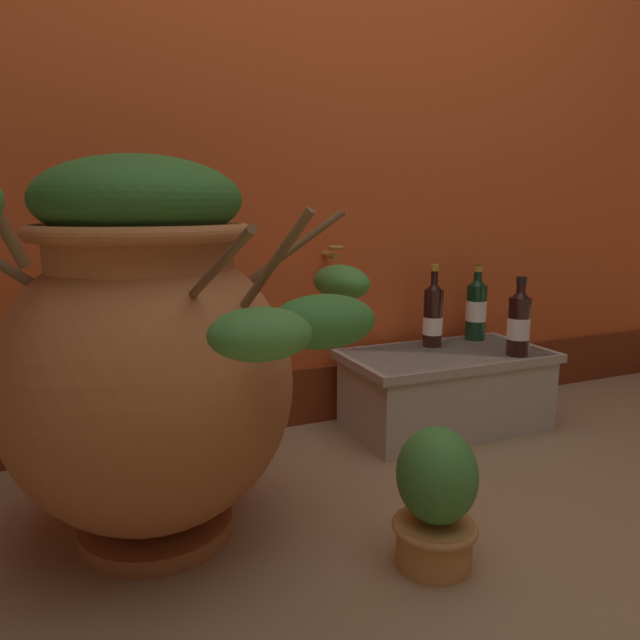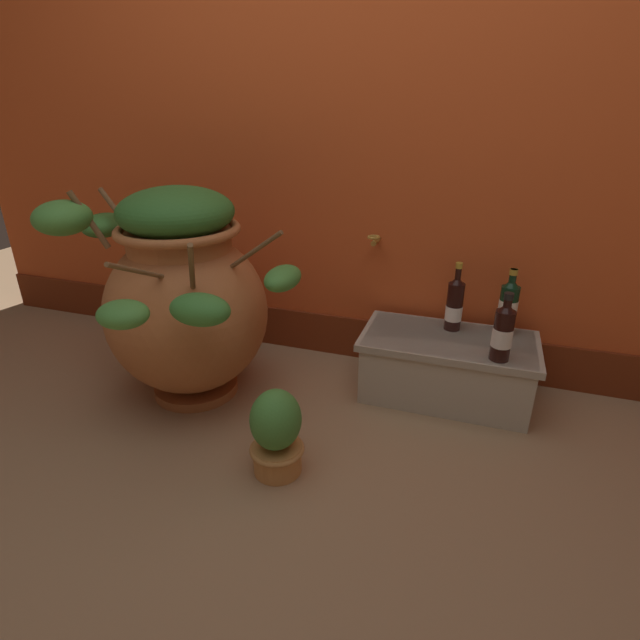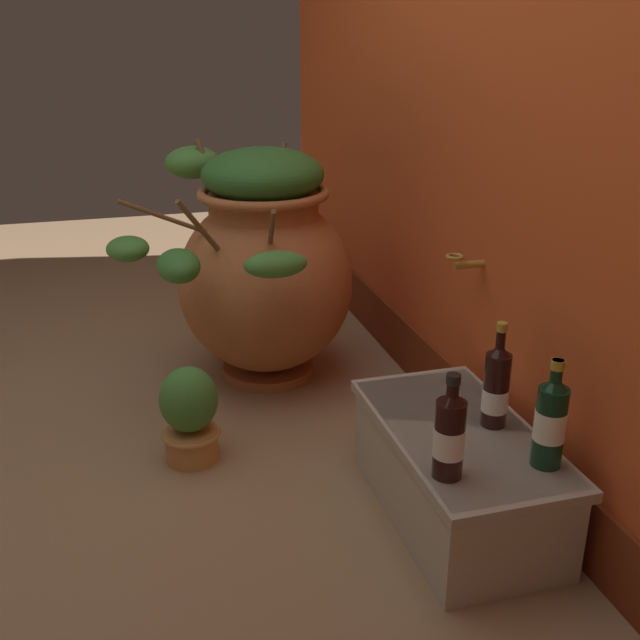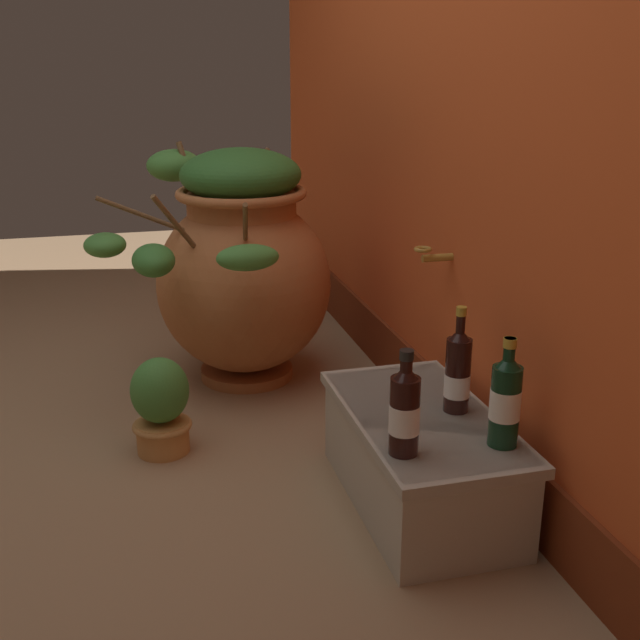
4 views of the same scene
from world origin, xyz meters
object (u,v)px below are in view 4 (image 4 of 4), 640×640
(wine_bottle_left, at_px, (458,370))
(potted_shrub, at_px, (161,406))
(wine_bottle_middle, at_px, (505,398))
(wine_bottle_right, at_px, (405,409))
(terracotta_urn, at_px, (242,266))

(wine_bottle_left, distance_m, potted_shrub, 0.97)
(wine_bottle_middle, relative_size, potted_shrub, 0.89)
(wine_bottle_left, height_order, wine_bottle_right, wine_bottle_left)
(wine_bottle_right, bearing_deg, wine_bottle_middle, 85.47)
(wine_bottle_middle, distance_m, potted_shrub, 1.12)
(potted_shrub, bearing_deg, wine_bottle_left, 57.21)
(wine_bottle_middle, bearing_deg, potted_shrub, -131.53)
(wine_bottle_left, relative_size, wine_bottle_right, 1.11)
(terracotta_urn, distance_m, wine_bottle_right, 1.28)
(wine_bottle_left, relative_size, potted_shrub, 0.94)
(terracotta_urn, xyz_separation_m, wine_bottle_right, (1.26, 0.19, -0.05))
(wine_bottle_left, xyz_separation_m, potted_shrub, (-0.51, -0.79, -0.24))
(wine_bottle_left, distance_m, wine_bottle_middle, 0.22)
(wine_bottle_right, distance_m, potted_shrub, 0.93)
(wine_bottle_middle, bearing_deg, wine_bottle_left, -171.97)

